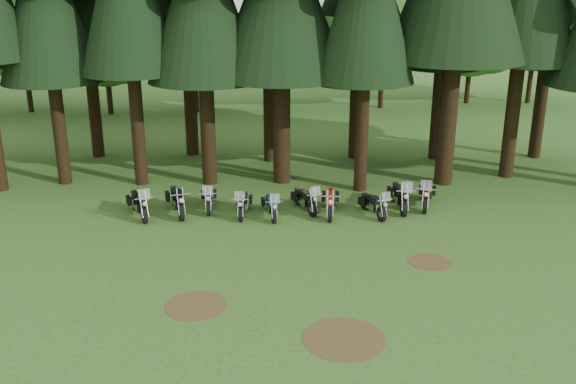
% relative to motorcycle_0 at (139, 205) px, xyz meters
% --- Properties ---
extents(ground, '(120.00, 120.00, 0.00)m').
position_rel_motorcycle_0_xyz_m(ground, '(5.72, -5.31, -0.49)').
color(ground, '#2D5B19').
rests_on(ground, ground).
extents(decid_1, '(7.91, 7.69, 9.88)m').
position_rel_motorcycle_0_xyz_m(decid_1, '(-10.26, 20.46, 5.34)').
color(decid_1, black).
rests_on(decid_1, ground).
extents(decid_2, '(6.72, 6.53, 8.40)m').
position_rel_motorcycle_0_xyz_m(decid_2, '(-4.71, 19.47, 4.46)').
color(decid_2, black).
rests_on(decid_2, ground).
extents(decid_3, '(6.12, 5.95, 7.65)m').
position_rel_motorcycle_0_xyz_m(decid_3, '(1.01, 19.82, 4.02)').
color(decid_3, black).
rests_on(decid_3, ground).
extents(decid_4, '(5.93, 5.76, 7.41)m').
position_rel_motorcycle_0_xyz_m(decid_4, '(7.30, 21.02, 3.88)').
color(decid_4, black).
rests_on(decid_4, ground).
extents(decid_5, '(8.45, 8.21, 10.56)m').
position_rel_motorcycle_0_xyz_m(decid_5, '(14.02, 20.41, 5.74)').
color(decid_5, black).
rests_on(decid_5, ground).
extents(decid_6, '(7.06, 6.86, 8.82)m').
position_rel_motorcycle_0_xyz_m(decid_6, '(20.58, 21.70, 4.71)').
color(decid_6, black).
rests_on(decid_6, ground).
extents(decid_7, '(8.44, 8.20, 10.55)m').
position_rel_motorcycle_0_xyz_m(decid_7, '(25.19, 21.52, 5.73)').
color(decid_7, black).
rests_on(decid_7, ground).
extents(dirt_patch_0, '(1.80, 1.80, 0.01)m').
position_rel_motorcycle_0_xyz_m(dirt_patch_0, '(2.72, -7.31, -0.49)').
color(dirt_patch_0, '#4C3D1E').
rests_on(dirt_patch_0, ground).
extents(dirt_patch_1, '(1.40, 1.40, 0.01)m').
position_rel_motorcycle_0_xyz_m(dirt_patch_1, '(10.22, -4.81, -0.49)').
color(dirt_patch_1, '#4C3D1E').
rests_on(dirt_patch_1, ground).
extents(dirt_patch_2, '(2.20, 2.20, 0.01)m').
position_rel_motorcycle_0_xyz_m(dirt_patch_2, '(6.72, -9.31, -0.49)').
color(dirt_patch_2, '#4C3D1E').
rests_on(dirt_patch_2, ground).
extents(motorcycle_0, '(1.12, 2.27, 1.47)m').
position_rel_motorcycle_0_xyz_m(motorcycle_0, '(0.00, 0.00, 0.00)').
color(motorcycle_0, black).
rests_on(motorcycle_0, ground).
extents(motorcycle_1, '(0.77, 2.38, 0.98)m').
position_rel_motorcycle_0_xyz_m(motorcycle_1, '(1.45, 0.27, 0.01)').
color(motorcycle_1, black).
rests_on(motorcycle_1, ground).
extents(motorcycle_2, '(0.40, 2.12, 1.33)m').
position_rel_motorcycle_0_xyz_m(motorcycle_2, '(2.66, 0.64, -0.05)').
color(motorcycle_2, black).
rests_on(motorcycle_2, ground).
extents(motorcycle_3, '(0.49, 2.09, 1.31)m').
position_rel_motorcycle_0_xyz_m(motorcycle_3, '(4.04, -0.07, -0.05)').
color(motorcycle_3, black).
rests_on(motorcycle_3, ground).
extents(motorcycle_4, '(0.50, 2.02, 1.27)m').
position_rel_motorcycle_0_xyz_m(motorcycle_4, '(5.14, -0.35, -0.07)').
color(motorcycle_4, black).
rests_on(motorcycle_4, ground).
extents(motorcycle_5, '(0.92, 2.07, 1.33)m').
position_rel_motorcycle_0_xyz_m(motorcycle_5, '(6.53, 0.25, -0.05)').
color(motorcycle_5, black).
rests_on(motorcycle_5, ground).
extents(motorcycle_6, '(0.46, 2.35, 0.96)m').
position_rel_motorcycle_0_xyz_m(motorcycle_6, '(7.48, -0.18, -0.00)').
color(motorcycle_6, black).
rests_on(motorcycle_6, ground).
extents(motorcycle_7, '(0.85, 2.00, 1.28)m').
position_rel_motorcycle_0_xyz_m(motorcycle_7, '(9.15, -0.45, -0.07)').
color(motorcycle_7, black).
rests_on(motorcycle_7, ground).
extents(motorcycle_8, '(0.45, 2.42, 1.52)m').
position_rel_motorcycle_0_xyz_m(motorcycle_8, '(10.35, 0.22, 0.02)').
color(motorcycle_8, black).
rests_on(motorcycle_8, ground).
extents(motorcycle_9, '(1.00, 2.30, 1.47)m').
position_rel_motorcycle_0_xyz_m(motorcycle_9, '(11.50, 0.43, -0.00)').
color(motorcycle_9, black).
rests_on(motorcycle_9, ground).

